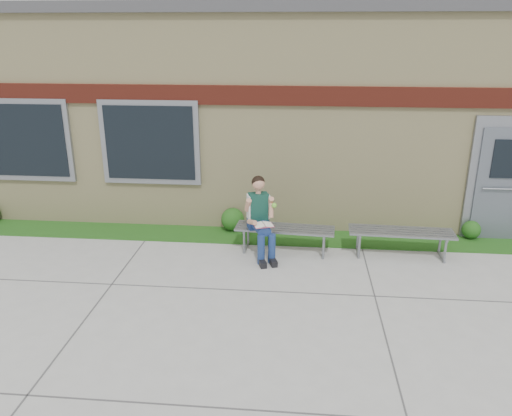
# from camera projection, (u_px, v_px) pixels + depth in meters

# --- Properties ---
(ground) EXTENTS (80.00, 80.00, 0.00)m
(ground) POSITION_uv_depth(u_px,v_px,m) (307.00, 311.00, 6.97)
(ground) COLOR #9E9E99
(ground) RESTS_ON ground
(grass_strip) EXTENTS (16.00, 0.80, 0.02)m
(grass_strip) POSITION_uv_depth(u_px,v_px,m) (306.00, 238.00, 9.40)
(grass_strip) COLOR #214311
(grass_strip) RESTS_ON ground
(school_building) EXTENTS (16.20, 6.22, 4.20)m
(school_building) POSITION_uv_depth(u_px,v_px,m) (309.00, 102.00, 11.88)
(school_building) COLOR beige
(school_building) RESTS_ON ground
(bench_left) EXTENTS (1.76, 0.61, 0.45)m
(bench_left) POSITION_uv_depth(u_px,v_px,m) (285.00, 233.00, 8.76)
(bench_left) COLOR slate
(bench_left) RESTS_ON ground
(bench_right) EXTENTS (1.79, 0.56, 0.46)m
(bench_right) POSITION_uv_depth(u_px,v_px,m) (401.00, 236.00, 8.58)
(bench_right) COLOR slate
(bench_right) RESTS_ON ground
(girl) EXTENTS (0.62, 0.89, 1.39)m
(girl) POSITION_uv_depth(u_px,v_px,m) (261.00, 216.00, 8.48)
(girl) COLOR navy
(girl) RESTS_ON ground
(shrub_mid) EXTENTS (0.45, 0.45, 0.45)m
(shrub_mid) POSITION_uv_depth(u_px,v_px,m) (233.00, 219.00, 9.68)
(shrub_mid) COLOR #214311
(shrub_mid) RESTS_ON grass_strip
(shrub_east) EXTENTS (0.34, 0.34, 0.34)m
(shrub_east) POSITION_uv_depth(u_px,v_px,m) (471.00, 230.00, 9.31)
(shrub_east) COLOR #214311
(shrub_east) RESTS_ON grass_strip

